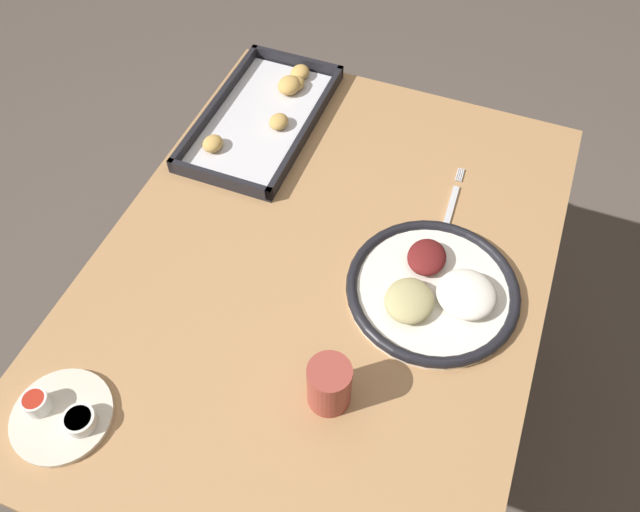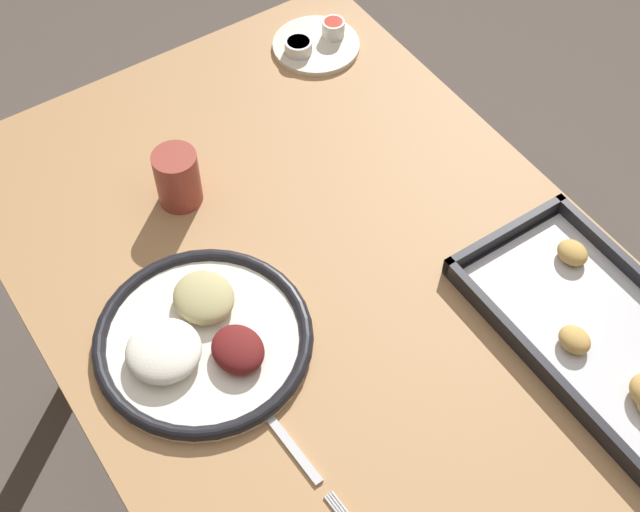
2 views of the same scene
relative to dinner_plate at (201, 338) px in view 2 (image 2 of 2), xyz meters
name	(u,v)px [view 2 (image 2 of 2)]	position (x,y,z in m)	size (l,w,h in m)	color
ground_plane	(318,473)	(-0.02, 0.21, -0.78)	(8.00, 8.00, 0.00)	#564C44
dining_table	(317,311)	(-0.02, 0.21, -0.14)	(1.08, 0.80, 0.76)	#AD7F51
dinner_plate	(201,338)	(0.00, 0.00, 0.00)	(0.30, 0.30, 0.05)	white
fork	(288,442)	(0.19, 0.02, -0.01)	(0.22, 0.02, 0.00)	silver
saucer_plate	(316,43)	(-0.43, 0.47, 0.00)	(0.16, 0.16, 0.04)	beige
baking_tray	(606,339)	(0.31, 0.46, 0.00)	(0.41, 0.23, 0.04)	black
drinking_cup	(178,178)	(-0.25, 0.10, 0.03)	(0.07, 0.07, 0.10)	#993D33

